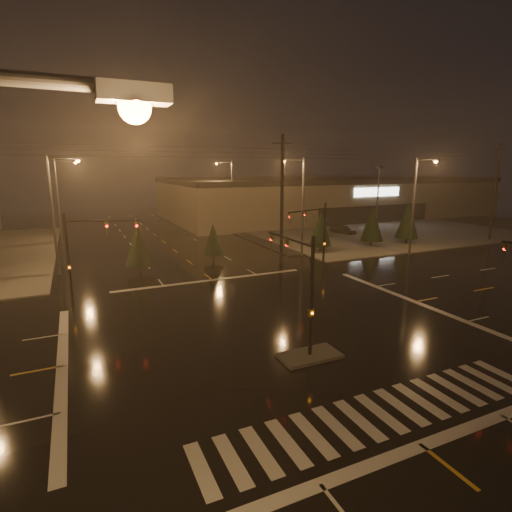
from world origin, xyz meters
The scene contains 24 objects.
ground centered at (0.00, 0.00, 0.00)m, with size 140.00×140.00×0.00m, color black.
sidewalk_ne centered at (30.00, 30.00, 0.06)m, with size 36.00×36.00×0.12m, color #4E4B45.
median_island centered at (0.00, -4.00, 0.07)m, with size 3.00×1.60×0.15m, color #4E4B45.
crosswalk centered at (0.00, -9.00, 0.01)m, with size 15.00×2.60×0.01m, color beige.
stop_bar_near centered at (0.00, -11.00, 0.01)m, with size 16.00×0.50×0.01m, color beige.
stop_bar_far centered at (0.00, 11.00, 0.01)m, with size 16.00×0.50×0.01m, color beige.
parking_lot centered at (35.00, 28.00, 0.04)m, with size 50.00×24.00×0.08m, color black.
retail_building centered at (35.00, 45.99, 3.84)m, with size 60.20×28.30×7.20m.
signal_mast_median centered at (0.00, -3.07, 3.75)m, with size 0.25×4.59×6.00m.
signal_mast_ne centered at (9.50, 10.14, 3.79)m, with size 4.84×1.86×6.00m.
signal_mast_nw centered at (-9.50, 10.14, 3.79)m, with size 4.84×1.86×6.00m.
streetlight_1 centered at (-11.18, 18.00, 5.80)m, with size 2.77×0.32×10.00m.
streetlight_2 centered at (-11.18, 34.00, 5.80)m, with size 2.77×0.32×10.00m.
streetlight_3 centered at (11.18, 16.00, 5.80)m, with size 2.77×0.32×10.00m.
streetlight_4 centered at (11.18, 36.00, 5.80)m, with size 2.77×0.32×10.00m.
streetlight_6 centered at (22.00, 11.18, 5.80)m, with size 0.32×2.77×10.00m.
utility_pole_1 centered at (8.00, 14.00, 6.13)m, with size 2.20×0.32×12.00m.
utility_pole_2 centered at (38.00, 14.00, 6.13)m, with size 2.20×0.32×12.00m.
conifer_0 centered at (14.32, 16.82, 2.60)m, with size 2.43×2.43×4.50m.
conifer_1 centered at (21.52, 16.97, 2.72)m, with size 2.59×2.59×4.75m.
conifer_2 centered at (26.68, 16.73, 2.85)m, with size 2.75×2.75×5.00m.
conifer_3 centered at (-5.02, 15.88, 2.56)m, with size 2.39×2.39×4.43m.
conifer_4 centered at (2.29, 17.45, 2.24)m, with size 1.97×1.97×3.78m.
car_parked centered at (24.07, 25.81, 0.68)m, with size 1.60×3.99×1.36m, color black.
Camera 1 is at (-9.83, -19.24, 9.05)m, focal length 28.00 mm.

